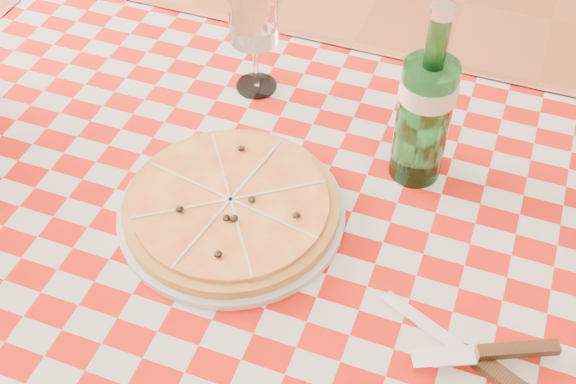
% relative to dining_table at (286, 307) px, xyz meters
% --- Properties ---
extents(dining_table, '(1.20, 0.80, 0.75)m').
position_rel_dining_table_xyz_m(dining_table, '(0.00, 0.00, 0.00)').
color(dining_table, brown).
rests_on(dining_table, ground).
extents(tablecloth, '(1.30, 0.90, 0.01)m').
position_rel_dining_table_xyz_m(tablecloth, '(0.00, 0.00, 0.09)').
color(tablecloth, '#A9120A').
rests_on(tablecloth, dining_table).
extents(pizza_plate, '(0.34, 0.34, 0.04)m').
position_rel_dining_table_xyz_m(pizza_plate, '(-0.09, 0.05, 0.12)').
color(pizza_plate, '#C58741').
rests_on(pizza_plate, tablecloth).
extents(water_bottle, '(0.09, 0.09, 0.26)m').
position_rel_dining_table_xyz_m(water_bottle, '(0.11, 0.21, 0.23)').
color(water_bottle, '#186126').
rests_on(water_bottle, tablecloth).
extents(wine_glass, '(0.09, 0.09, 0.18)m').
position_rel_dining_table_xyz_m(wine_glass, '(-0.16, 0.30, 0.19)').
color(wine_glass, white).
rests_on(wine_glass, tablecloth).
extents(cutlery, '(0.25, 0.21, 0.02)m').
position_rel_dining_table_xyz_m(cutlery, '(0.24, -0.06, 0.11)').
color(cutlery, silver).
rests_on(cutlery, tablecloth).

